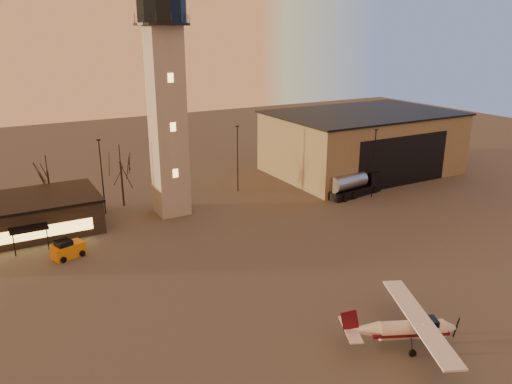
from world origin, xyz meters
The scene contains 8 objects.
ground centered at (0.00, 0.00, 0.00)m, with size 220.00×220.00×0.00m, color #413E3C.
control_tower centered at (0.00, 30.00, 16.33)m, with size 6.80×6.80×32.60m.
hangar centered at (36.00, 33.98, 5.15)m, with size 30.60×20.60×10.30m.
light_poles centered at (0.50, 31.00, 5.41)m, with size 58.50×12.25×10.14m.
tree_row centered at (-13.70, 39.16, 5.94)m, with size 37.20×9.20×8.80m.
cessna_front centered at (6.05, -7.52, 1.16)m, with size 9.89×11.87×3.40m.
fuel_truck centered at (26.26, 23.99, 1.36)m, with size 9.57×4.15×3.44m.
service_cart centered at (-14.73, 22.19, 0.79)m, with size 3.65×2.89×2.07m.
Camera 1 is at (-20.80, -30.84, 23.46)m, focal length 35.00 mm.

